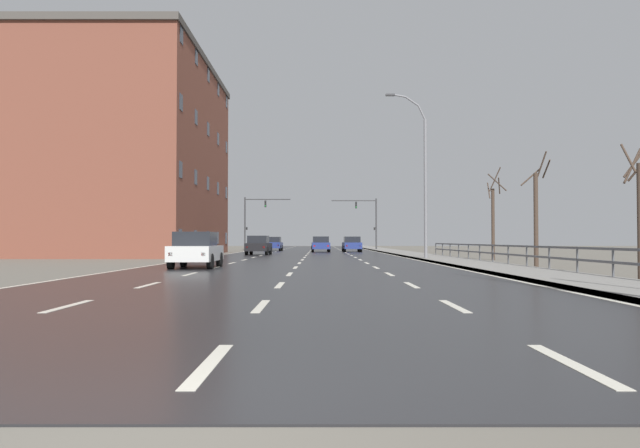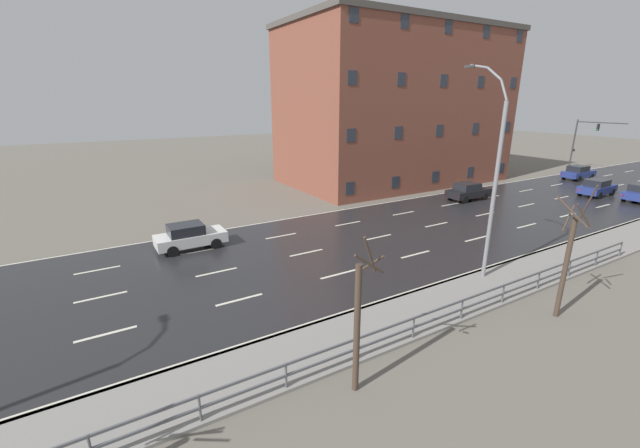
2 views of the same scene
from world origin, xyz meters
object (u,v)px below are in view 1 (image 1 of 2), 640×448
street_lamp_midground (424,178)px  car_near_right (353,244)px  car_far_right (260,245)px  brick_building (129,158)px  traffic_signal_right (369,216)px  traffic_signal_left (255,215)px  car_near_left (322,244)px  car_distant (275,244)px  car_mid_centre (197,250)px

street_lamp_midground → car_near_right: street_lamp_midground is taller
car_far_right → brick_building: 12.98m
car_near_right → traffic_signal_right: bearing=76.6°
street_lamp_midground → traffic_signal_right: size_ratio=1.65×
traffic_signal_left → car_near_right: size_ratio=1.53×
brick_building → traffic_signal_right: bearing=49.2°
traffic_signal_right → car_near_right: size_ratio=1.51×
street_lamp_midground → car_far_right: size_ratio=2.48×
car_near_left → car_far_right: size_ratio=1.00×
traffic_signal_right → car_distant: bearing=-148.8°
car_near_right → car_distant: same height
car_distant → car_far_right: size_ratio=0.99×
traffic_signal_right → car_distant: traffic_signal_right is taller
traffic_signal_right → car_far_right: 27.73m
car_far_right → brick_building: (-10.82, 0.21, 7.16)m
car_far_right → brick_building: bearing=-179.0°
car_near_left → street_lamp_midground: bearing=-77.2°
street_lamp_midground → car_mid_centre: 17.18m
car_far_right → brick_building: size_ratio=0.18×
traffic_signal_right → car_distant: 13.26m
car_near_right → car_far_right: bearing=-124.3°
traffic_signal_right → traffic_signal_left: 13.86m
car_distant → car_near_left: size_ratio=1.00×
brick_building → car_distant: bearing=59.9°
car_near_left → car_mid_centre: bearing=-100.0°
traffic_signal_right → brick_building: brick_building is taller
street_lamp_midground → car_near_right: 26.13m
car_mid_centre → car_far_right: bearing=88.8°
traffic_signal_left → car_near_left: (8.04, -12.13, -3.38)m
car_mid_centre → brick_building: bearing=112.5°
brick_building → car_near_right: bearing=33.6°
traffic_signal_right → car_near_left: (-5.76, -13.48, -3.34)m
car_near_right → car_near_left: bearing=-163.2°
traffic_signal_left → brick_building: brick_building is taller
car_near_right → brick_building: (-19.08, -12.69, 7.16)m
traffic_signal_left → car_mid_centre: (2.62, -48.49, -3.38)m
car_mid_centre → brick_building: brick_building is taller
traffic_signal_right → car_far_right: (-10.83, -25.31, -3.34)m
traffic_signal_right → brick_building: bearing=-130.8°
traffic_signal_left → car_near_right: (11.22, -11.06, -3.38)m
car_near_right → car_distant: bearing=143.8°
car_near_left → traffic_signal_left: bearing=122.0°
traffic_signal_left → traffic_signal_right: bearing=5.6°
car_mid_centre → car_distant: (0.19, 43.19, 0.00)m
car_far_right → traffic_signal_left: bearing=99.1°
traffic_signal_left → car_mid_centre: 48.67m
traffic_signal_right → brick_building: 33.37m
car_near_right → car_far_right: 15.32m
brick_building → street_lamp_midground: bearing=-30.2°
car_near_right → car_distant: 10.19m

